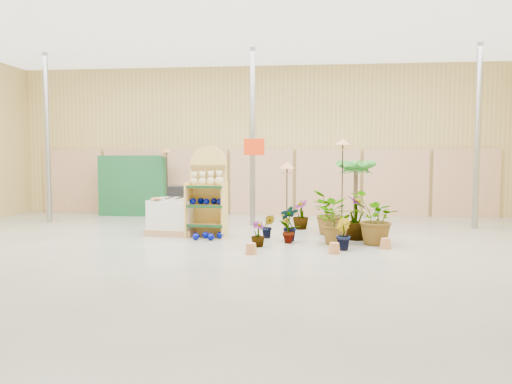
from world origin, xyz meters
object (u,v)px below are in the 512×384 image
pallet_stack (175,217)px  bird_table_front (287,168)px  display_shelf (208,195)px  potted_plant_2 (333,222)px

pallet_stack → bird_table_front: bearing=-3.0°
bird_table_front → display_shelf: bearing=170.1°
potted_plant_2 → bird_table_front: bearing=155.7°
pallet_stack → potted_plant_2: potted_plant_2 is taller
display_shelf → pallet_stack: 0.99m
display_shelf → potted_plant_2: (2.71, -0.74, -0.46)m
pallet_stack → bird_table_front: size_ratio=0.75×
display_shelf → potted_plant_2: size_ratio=2.20×
pallet_stack → potted_plant_2: (3.53, -0.96, 0.05)m
display_shelf → pallet_stack: display_shelf is taller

